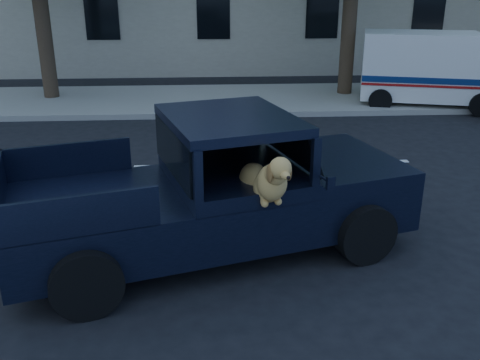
# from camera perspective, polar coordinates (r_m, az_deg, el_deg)

# --- Properties ---
(ground) EXTENTS (120.00, 120.00, 0.00)m
(ground) POSITION_cam_1_polar(r_m,az_deg,el_deg) (7.69, -8.37, -6.99)
(ground) COLOR black
(ground) RESTS_ON ground
(far_sidewalk) EXTENTS (60.00, 4.00, 0.15)m
(far_sidewalk) POSITION_cam_1_polar(r_m,az_deg,el_deg) (16.37, -6.01, 8.48)
(far_sidewalk) COLOR gray
(far_sidewalk) RESTS_ON ground
(lane_stripes) EXTENTS (21.60, 0.14, 0.01)m
(lane_stripes) POSITION_cam_1_polar(r_m,az_deg,el_deg) (10.86, 3.54, 1.73)
(lane_stripes) COLOR silver
(lane_stripes) RESTS_ON ground
(pickup_truck) EXTENTS (5.64, 3.48, 1.89)m
(pickup_truck) POSITION_cam_1_polar(r_m,az_deg,el_deg) (7.24, -3.54, -2.98)
(pickup_truck) COLOR black
(pickup_truck) RESTS_ON ground
(mail_truck) EXTENTS (4.18, 2.80, 2.11)m
(mail_truck) POSITION_cam_1_polar(r_m,az_deg,el_deg) (16.44, 19.32, 10.50)
(mail_truck) COLOR silver
(mail_truck) RESTS_ON ground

